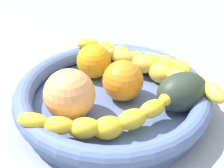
% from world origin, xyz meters
% --- Properties ---
extents(kitchen_counter, '(1.20, 1.20, 0.03)m').
position_xyz_m(kitchen_counter, '(0.00, 0.00, 0.01)').
color(kitchen_counter, gray).
rests_on(kitchen_counter, ground).
extents(fruit_bowl, '(0.31, 0.31, 0.05)m').
position_xyz_m(fruit_bowl, '(0.00, 0.00, 0.06)').
color(fruit_bowl, '#506698').
rests_on(fruit_bowl, kitchen_counter).
extents(banana_draped_left, '(0.10, 0.23, 0.04)m').
position_xyz_m(banana_draped_left, '(0.08, -0.00, 0.07)').
color(banana_draped_left, yellow).
rests_on(banana_draped_left, fruit_bowl).
extents(banana_draped_right, '(0.11, 0.21, 0.05)m').
position_xyz_m(banana_draped_right, '(-0.10, 0.04, 0.08)').
color(banana_draped_right, yellow).
rests_on(banana_draped_right, fruit_bowl).
extents(banana_arching_top, '(0.16, 0.21, 0.05)m').
position_xyz_m(banana_arching_top, '(-0.05, 0.08, 0.08)').
color(banana_arching_top, yellow).
rests_on(banana_arching_top, fruit_bowl).
extents(orange_front, '(0.07, 0.07, 0.07)m').
position_xyz_m(orange_front, '(-0.01, 0.02, 0.08)').
color(orange_front, orange).
rests_on(orange_front, fruit_bowl).
extents(orange_mid_left, '(0.06, 0.06, 0.06)m').
position_xyz_m(orange_mid_left, '(-0.07, -0.04, 0.08)').
color(orange_mid_left, orange).
rests_on(orange_mid_left, fruit_bowl).
extents(peach_blush, '(0.08, 0.08, 0.08)m').
position_xyz_m(peach_blush, '(0.04, -0.06, 0.09)').
color(peach_blush, '#EDA060').
rests_on(peach_blush, fruit_bowl).
extents(avocado_dark, '(0.09, 0.10, 0.06)m').
position_xyz_m(avocado_dark, '(0.01, 0.11, 0.08)').
color(avocado_dark, '#2B372B').
rests_on(avocado_dark, fruit_bowl).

